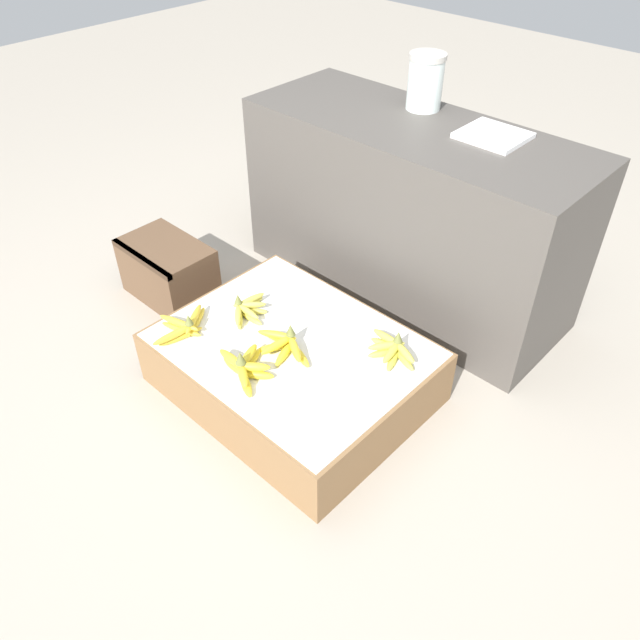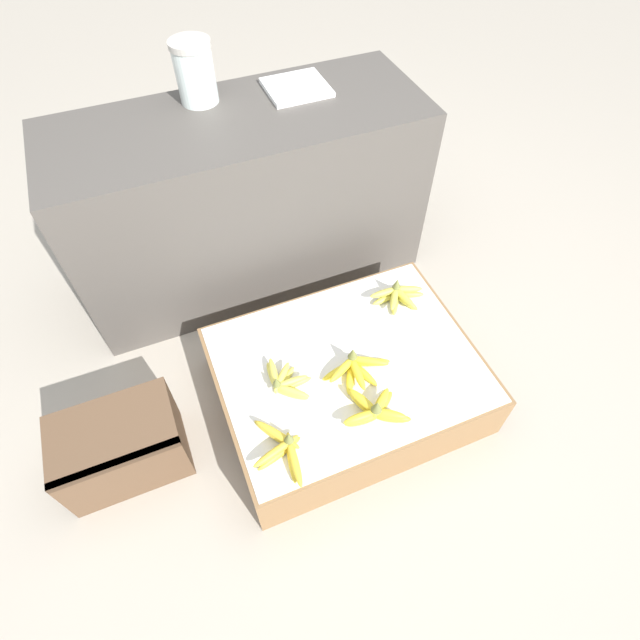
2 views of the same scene
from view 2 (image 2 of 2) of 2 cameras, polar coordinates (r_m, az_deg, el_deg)
ground_plane at (r=1.96m, az=2.95°, el=-8.56°), size 10.00×10.00×0.00m
display_platform at (r=1.86m, az=3.09°, el=-6.87°), size 0.92×0.71×0.23m
back_vendor_table at (r=2.14m, az=-8.20°, el=13.22°), size 1.41×0.54×0.76m
wooden_crate at (r=1.84m, az=-21.74°, el=-13.30°), size 0.40×0.26×0.26m
banana_bunch_front_left at (r=1.59m, az=-4.30°, el=-14.37°), size 0.18×0.28×0.09m
banana_bunch_front_midleft at (r=1.64m, az=6.22°, el=-10.16°), size 0.22×0.19×0.11m
banana_bunch_middle_left at (r=1.70m, az=-4.06°, el=-7.08°), size 0.15×0.20×0.09m
banana_bunch_middle_midleft at (r=1.72m, az=4.11°, el=-5.51°), size 0.26×0.15×0.10m
banana_bunch_back_midright at (r=1.94m, az=8.87°, el=2.79°), size 0.22×0.14×0.10m
glass_jar at (r=2.00m, az=-14.12°, el=25.81°), size 0.15×0.15×0.21m
foam_tray_white at (r=2.07m, az=-2.71°, el=25.02°), size 0.23×0.21×0.02m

